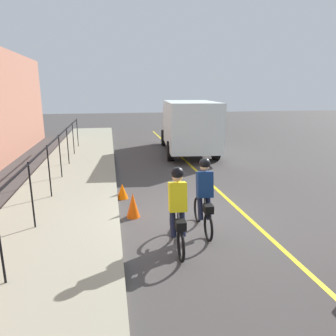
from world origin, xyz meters
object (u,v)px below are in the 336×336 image
object	(u,v)px
cyclist_lead	(177,210)
traffic_cone_near	(133,205)
traffic_cone_far	(122,191)
box_truck_background	(188,124)
cyclist_follow	(204,196)

from	to	relation	value
cyclist_lead	traffic_cone_near	world-z (taller)	cyclist_lead
traffic_cone_far	traffic_cone_near	bearing A→B (deg)	-171.93
traffic_cone_far	box_truck_background	bearing A→B (deg)	-29.68
cyclist_lead	traffic_cone_near	xyz separation A→B (m)	(1.93, 0.79, -0.57)
cyclist_lead	box_truck_background	distance (m)	10.59
box_truck_background	traffic_cone_near	xyz separation A→B (m)	(-8.26, 3.61, -1.21)
traffic_cone_near	box_truck_background	bearing A→B (deg)	-23.62
cyclist_follow	traffic_cone_near	distance (m)	2.08
traffic_cone_far	cyclist_follow	bearing A→B (deg)	-146.67
cyclist_follow	box_truck_background	bearing A→B (deg)	-9.37
cyclist_lead	traffic_cone_far	bearing A→B (deg)	18.88
cyclist_follow	cyclist_lead	bearing A→B (deg)	134.43
cyclist_lead	traffic_cone_near	distance (m)	2.16
cyclist_follow	traffic_cone_near	bearing A→B (deg)	55.36
cyclist_lead	traffic_cone_near	size ratio (longest dim) A/B	2.70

